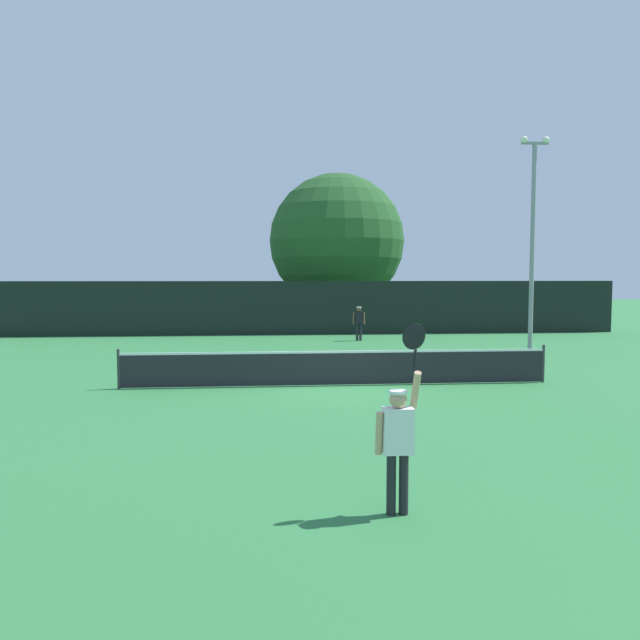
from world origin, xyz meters
TOP-DOWN VIEW (x-y plane):
  - ground_plane at (0.00, 0.00)m, footprint 120.00×120.00m
  - tennis_net at (0.00, 0.00)m, footprint 11.89×0.08m
  - perimeter_fence at (0.00, 15.02)m, footprint 33.38×0.12m
  - player_serving at (-0.31, -9.26)m, footprint 0.68×0.38m
  - player_receiving at (2.39, 11.75)m, footprint 0.57×0.23m
  - tennis_ball at (0.02, 0.79)m, footprint 0.07×0.07m
  - light_pole at (8.70, 7.19)m, footprint 1.18×0.28m
  - large_tree at (2.35, 20.53)m, footprint 8.11×8.11m
  - parked_car_near at (-8.39, 20.83)m, footprint 2.31×4.37m
  - parked_car_mid at (-2.82, 22.54)m, footprint 2.38×4.39m

SIDE VIEW (x-z plane):
  - ground_plane at x=0.00m, z-range 0.00..0.00m
  - tennis_ball at x=0.02m, z-range 0.00..0.07m
  - tennis_net at x=0.00m, z-range -0.02..1.05m
  - parked_car_near at x=-8.39m, z-range -0.07..1.62m
  - parked_car_mid at x=-2.82m, z-range -0.07..1.62m
  - player_receiving at x=2.39m, z-range 0.17..1.76m
  - player_serving at x=-0.31m, z-range -0.16..2.26m
  - perimeter_fence at x=0.00m, z-range 0.00..2.78m
  - light_pole at x=8.70m, z-range 0.57..9.12m
  - large_tree at x=2.35m, z-range 0.54..9.73m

